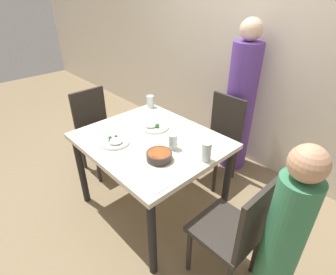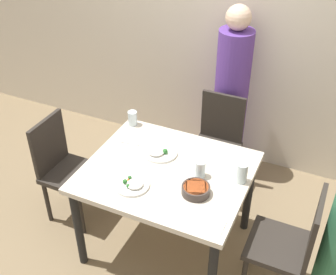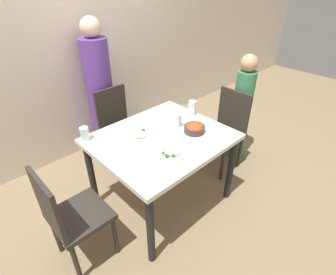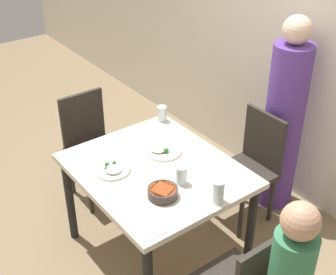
# 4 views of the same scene
# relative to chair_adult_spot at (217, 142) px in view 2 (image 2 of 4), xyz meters

# --- Properties ---
(ground_plane) EXTENTS (10.00, 10.00, 0.00)m
(ground_plane) POSITION_rel_chair_adult_spot_xyz_m (-0.10, -0.82, -0.49)
(ground_plane) COLOR #847051
(wall_back) EXTENTS (10.00, 0.06, 2.70)m
(wall_back) POSITION_rel_chair_adult_spot_xyz_m (-0.10, 0.57, 0.86)
(wall_back) COLOR beige
(wall_back) RESTS_ON ground_plane
(dining_table) EXTENTS (1.13, 0.96, 0.75)m
(dining_table) POSITION_rel_chair_adult_spot_xyz_m (-0.10, -0.82, 0.17)
(dining_table) COLOR beige
(dining_table) RESTS_ON ground_plane
(chair_adult_spot) EXTENTS (0.40, 0.40, 0.90)m
(chair_adult_spot) POSITION_rel_chair_adult_spot_xyz_m (0.00, 0.00, 0.00)
(chair_adult_spot) COLOR #2D2823
(chair_adult_spot) RESTS_ON ground_plane
(chair_child_spot) EXTENTS (0.40, 0.40, 0.90)m
(chair_child_spot) POSITION_rel_chair_adult_spot_xyz_m (0.81, -0.88, 0.00)
(chair_child_spot) COLOR #2D2823
(chair_child_spot) RESTS_ON ground_plane
(chair_empty_left) EXTENTS (0.40, 0.40, 0.90)m
(chair_empty_left) POSITION_rel_chair_adult_spot_xyz_m (-1.00, -0.83, 0.00)
(chair_empty_left) COLOR #2D2823
(chair_empty_left) RESTS_ON ground_plane
(person_adult) EXTENTS (0.30, 0.30, 1.59)m
(person_adult) POSITION_rel_chair_adult_spot_xyz_m (0.00, 0.32, 0.26)
(person_adult) COLOR #5B3893
(person_adult) RESTS_ON ground_plane
(bowl_curry) EXTENTS (0.19, 0.19, 0.06)m
(bowl_curry) POSITION_rel_chair_adult_spot_xyz_m (0.17, -0.96, 0.29)
(bowl_curry) COLOR #3D332D
(bowl_curry) RESTS_ON dining_table
(plate_rice_adult) EXTENTS (0.23, 0.23, 0.05)m
(plate_rice_adult) POSITION_rel_chair_adult_spot_xyz_m (-0.23, -1.07, 0.28)
(plate_rice_adult) COLOR white
(plate_rice_adult) RESTS_ON dining_table
(plate_rice_child) EXTENTS (0.25, 0.25, 0.06)m
(plate_rice_child) POSITION_rel_chair_adult_spot_xyz_m (-0.22, -0.68, 0.28)
(plate_rice_child) COLOR white
(plate_rice_child) RESTS_ON dining_table
(glass_water_tall) EXTENTS (0.07, 0.07, 0.12)m
(glass_water_tall) POSITION_rel_chair_adult_spot_xyz_m (0.13, -0.79, 0.32)
(glass_water_tall) COLOR silver
(glass_water_tall) RESTS_ON dining_table
(glass_water_short) EXTENTS (0.07, 0.07, 0.12)m
(glass_water_short) POSITION_rel_chair_adult_spot_xyz_m (-0.59, -0.41, 0.32)
(glass_water_short) COLOR silver
(glass_water_short) RESTS_ON dining_table
(glass_water_center) EXTENTS (0.07, 0.07, 0.15)m
(glass_water_center) POSITION_rel_chair_adult_spot_xyz_m (0.40, -0.72, 0.33)
(glass_water_center) COLOR silver
(glass_water_center) RESTS_ON dining_table
(napkin_folded) EXTENTS (0.14, 0.14, 0.01)m
(napkin_folded) POSITION_rel_chair_adult_spot_xyz_m (0.37, -1.18, 0.27)
(napkin_folded) COLOR white
(napkin_folded) RESTS_ON dining_table
(fork_steel) EXTENTS (0.17, 0.09, 0.01)m
(fork_steel) POSITION_rel_chair_adult_spot_xyz_m (0.04, -0.68, 0.27)
(fork_steel) COLOR silver
(fork_steel) RESTS_ON dining_table
(spoon_steel) EXTENTS (0.18, 0.04, 0.01)m
(spoon_steel) POSITION_rel_chair_adult_spot_xyz_m (-0.50, -0.65, 0.27)
(spoon_steel) COLOR silver
(spoon_steel) RESTS_ON dining_table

